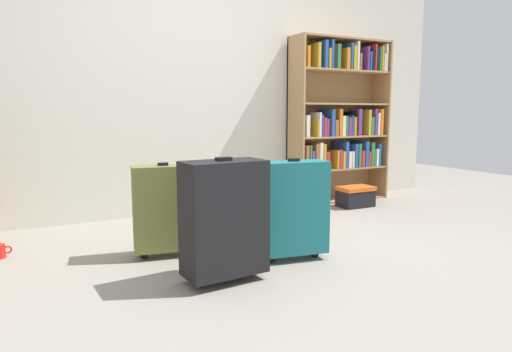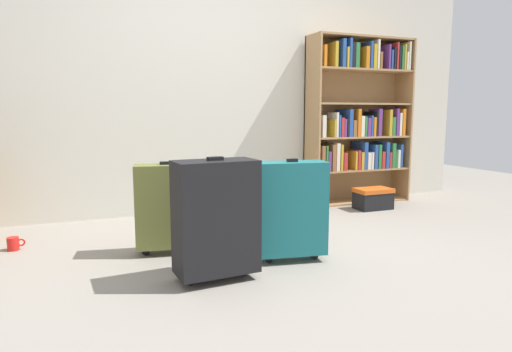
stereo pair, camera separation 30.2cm
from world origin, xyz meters
The scene contains 8 objects.
ground_plane centered at (0.00, 0.00, 0.00)m, with size 10.39×10.39×0.00m, color gray.
back_wall centered at (0.00, 1.84, 1.30)m, with size 5.93×0.10×2.60m, color beige.
bookshelf centered at (1.57, 1.62, 0.91)m, with size 1.17×0.33×1.77m.
mug centered at (-1.74, 1.02, 0.05)m, with size 0.12×0.08×0.10m.
storage_box centered at (1.50, 1.23, 0.11)m, with size 0.37×0.23×0.21m.
suitcase_olive centered at (-0.73, 0.55, 0.34)m, with size 0.44×0.25×0.65m.
suitcase_teal centered at (0.01, 0.09, 0.35)m, with size 0.47×0.26×0.68m.
suitcase_black centered at (-0.55, -0.06, 0.38)m, with size 0.49×0.28×0.73m.
Camera 2 is at (-1.26, -2.48, 0.98)m, focal length 31.26 mm.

